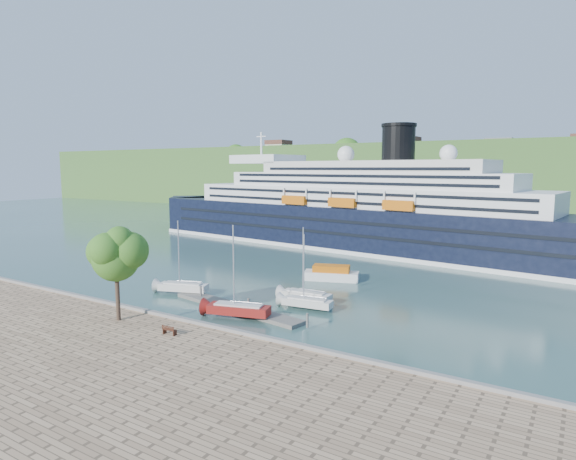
# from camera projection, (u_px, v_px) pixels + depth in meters

# --- Properties ---
(ground) EXTENTS (400.00, 400.00, 0.00)m
(ground) POSITION_uv_depth(u_px,v_px,m) (160.00, 324.00, 48.06)
(ground) COLOR #294944
(ground) RESTS_ON ground
(far_hillside) EXTENTS (400.00, 50.00, 24.00)m
(far_hillside) POSITION_uv_depth(u_px,v_px,m) (469.00, 178.00, 168.73)
(far_hillside) COLOR #365D25
(far_hillside) RESTS_ON ground
(quay_coping) EXTENTS (220.00, 0.50, 0.30)m
(quay_coping) POSITION_uv_depth(u_px,v_px,m) (158.00, 314.00, 47.75)
(quay_coping) COLOR slate
(quay_coping) RESTS_ON promenade
(cruise_ship) EXTENTS (105.52, 27.69, 23.45)m
(cruise_ship) POSITION_uv_depth(u_px,v_px,m) (345.00, 188.00, 93.96)
(cruise_ship) COLOR black
(cruise_ship) RESTS_ON ground
(park_bench) EXTENTS (1.44, 0.66, 0.90)m
(park_bench) POSITION_uv_depth(u_px,v_px,m) (170.00, 330.00, 42.14)
(park_bench) COLOR #3F1D12
(park_bench) RESTS_ON promenade
(promenade_tree) EXTENTS (5.96, 5.96, 9.87)m
(promenade_tree) POSITION_uv_depth(u_px,v_px,m) (116.00, 270.00, 45.63)
(promenade_tree) COLOR #255D18
(promenade_tree) RESTS_ON promenade
(floating_pontoon) EXTENTS (18.46, 5.27, 0.41)m
(floating_pontoon) POSITION_uv_depth(u_px,v_px,m) (236.00, 308.00, 53.11)
(floating_pontoon) COLOR slate
(floating_pontoon) RESTS_ON ground
(sailboat_white_near) EXTENTS (7.01, 3.94, 8.74)m
(sailboat_white_near) POSITION_uv_depth(u_px,v_px,m) (182.00, 260.00, 58.96)
(sailboat_white_near) COLOR silver
(sailboat_white_near) RESTS_ON ground
(sailboat_red) EXTENTS (7.49, 3.87, 9.32)m
(sailboat_red) POSITION_uv_depth(u_px,v_px,m) (238.00, 275.00, 49.30)
(sailboat_red) COLOR maroon
(sailboat_red) RESTS_ON ground
(sailboat_white_far) EXTENTS (6.35, 2.47, 7.99)m
(sailboat_white_far) POSITION_uv_depth(u_px,v_px,m) (307.00, 274.00, 52.47)
(sailboat_white_far) COLOR silver
(sailboat_white_far) RESTS_ON ground
(tender_launch) EXTENTS (8.04, 4.92, 2.10)m
(tender_launch) POSITION_uv_depth(u_px,v_px,m) (331.00, 273.00, 66.88)
(tender_launch) COLOR #CC600C
(tender_launch) RESTS_ON ground
(sailboat_extra) EXTENTS (6.58, 2.10, 8.41)m
(sailboat_extra) POSITION_uv_depth(u_px,v_px,m) (307.00, 267.00, 55.08)
(sailboat_extra) COLOR silver
(sailboat_extra) RESTS_ON ground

